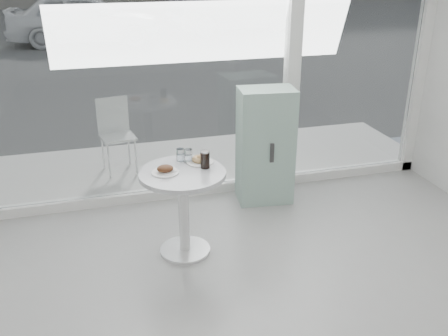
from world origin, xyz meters
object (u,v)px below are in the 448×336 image
object	(u,v)px
mint_cabinet	(265,146)
car_white	(85,18)
main_table	(183,195)
patio_chair	(116,130)
car_silver	(234,10)
plate_fritter	(166,170)
water_tumbler_a	(180,156)
cola_glass	(205,160)
plate_donut	(200,160)
water_tumbler_b	(188,156)

from	to	relation	value
mint_cabinet	car_white	bearing A→B (deg)	104.56
main_table	mint_cabinet	world-z (taller)	mint_cabinet
patio_chair	car_silver	xyz separation A→B (m)	(4.56, 10.47, 0.17)
plate_fritter	water_tumbler_a	world-z (taller)	water_tumbler_a
car_silver	main_table	bearing A→B (deg)	151.85
car_silver	water_tumbler_a	bearing A→B (deg)	151.65
main_table	mint_cabinet	xyz separation A→B (m)	(1.01, 0.79, 0.05)
mint_cabinet	cola_glass	bearing A→B (deg)	-130.79
main_table	mint_cabinet	bearing A→B (deg)	37.77
main_table	car_white	distance (m)	11.38
plate_fritter	cola_glass	world-z (taller)	cola_glass
main_table	patio_chair	bearing A→B (deg)	102.26
plate_donut	water_tumbler_a	bearing A→B (deg)	151.07
mint_cabinet	water_tumbler_a	world-z (taller)	mint_cabinet
water_tumbler_b	cola_glass	world-z (taller)	cola_glass
main_table	water_tumbler_b	world-z (taller)	water_tumbler_b
patio_chair	car_white	world-z (taller)	car_white
car_silver	car_white	bearing A→B (deg)	92.47
car_silver	water_tumbler_a	size ratio (longest dim) A/B	38.97
patio_chair	plate_fritter	distance (m)	1.93
patio_chair	car_white	distance (m)	9.47
water_tumbler_b	cola_glass	bearing A→B (deg)	-56.62
car_silver	plate_donut	distance (m)	12.85
patio_chair	water_tumbler_a	xyz separation A→B (m)	(0.44, -1.67, 0.29)
main_table	water_tumbler_a	world-z (taller)	water_tumbler_a
main_table	patio_chair	distance (m)	1.95
mint_cabinet	cola_glass	xyz separation A→B (m)	(-0.81, -0.76, 0.24)
mint_cabinet	cola_glass	size ratio (longest dim) A/B	8.08
car_silver	water_tumbler_b	distance (m)	12.84
plate_fritter	main_table	bearing A→B (deg)	-3.56
plate_fritter	water_tumbler_b	world-z (taller)	water_tumbler_b
mint_cabinet	plate_fritter	xyz separation A→B (m)	(-1.15, -0.78, 0.20)
plate_donut	cola_glass	bearing A→B (deg)	-81.57
mint_cabinet	car_white	distance (m)	10.69
plate_donut	cola_glass	distance (m)	0.13
patio_chair	mint_cabinet	bearing A→B (deg)	-47.23
car_white	car_silver	distance (m)	4.79
car_white	plate_donut	distance (m)	11.24
water_tumbler_b	main_table	bearing A→B (deg)	-116.00
plate_donut	mint_cabinet	bearing A→B (deg)	37.60
main_table	water_tumbler_b	bearing A→B (deg)	64.00
mint_cabinet	car_silver	xyz separation A→B (m)	(3.13, 11.59, 0.11)
main_table	plate_fritter	distance (m)	0.28
car_silver	water_tumbler_a	distance (m)	12.82
main_table	cola_glass	bearing A→B (deg)	7.51
main_table	patio_chair	size ratio (longest dim) A/B	0.91
mint_cabinet	car_white	xyz separation A→B (m)	(-1.56, 10.58, 0.11)
patio_chair	cola_glass	xyz separation A→B (m)	(0.61, -1.87, 0.31)
mint_cabinet	patio_chair	size ratio (longest dim) A/B	1.41
patio_chair	water_tumbler_b	xyz separation A→B (m)	(0.51, -1.71, 0.29)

